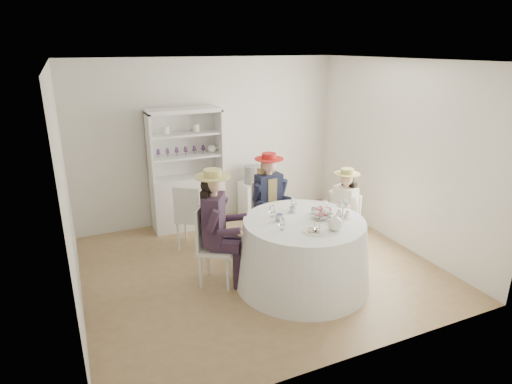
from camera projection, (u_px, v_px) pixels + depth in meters
name	position (u px, v px, depth m)	size (l,w,h in m)	color
ground	(259.00, 267.00, 5.84)	(4.50, 4.50, 0.00)	olive
ceiling	(259.00, 60.00, 4.96)	(4.50, 4.50, 0.00)	white
wall_back	(210.00, 141.00, 7.13)	(4.50, 4.50, 0.00)	silver
wall_front	(355.00, 232.00, 3.67)	(4.50, 4.50, 0.00)	silver
wall_left	(66.00, 196.00, 4.54)	(4.50, 4.50, 0.00)	silver
wall_right	(399.00, 154.00, 6.26)	(4.50, 4.50, 0.00)	silver
tea_table	(303.00, 252.00, 5.32)	(1.69, 1.69, 0.86)	white
hutch	(187.00, 186.00, 6.95)	(1.27, 0.72, 1.95)	silver
side_table	(253.00, 200.00, 7.47)	(0.40, 0.40, 0.62)	silver
hatbox	(253.00, 174.00, 7.32)	(0.30, 0.30, 0.30)	black
guest_left	(216.00, 221.00, 5.18)	(0.64, 0.59, 1.50)	silver
guest_mid	(269.00, 196.00, 6.14)	(0.53, 0.55, 1.44)	silver
guest_right	(344.00, 206.00, 6.03)	(0.52, 0.48, 1.26)	silver
spare_chair	(190.00, 215.00, 6.20)	(0.56, 0.56, 0.98)	silver
teacup_a	(279.00, 218.00, 5.16)	(0.10, 0.10, 0.08)	white
teacup_b	(292.00, 210.00, 5.41)	(0.08, 0.08, 0.07)	white
teacup_c	(314.00, 211.00, 5.39)	(0.08, 0.08, 0.07)	white
flower_bowl	(321.00, 216.00, 5.23)	(0.23, 0.23, 0.06)	white
flower_arrangement	(323.00, 212.00, 5.20)	(0.19, 0.19, 0.07)	#D26973
table_teapot	(335.00, 224.00, 4.89)	(0.24, 0.17, 0.18)	white
sandwich_plate	(314.00, 231.00, 4.85)	(0.26, 0.26, 0.06)	white
cupcake_stand	(343.00, 211.00, 5.26)	(0.22, 0.22, 0.21)	white
stemware_set	(304.00, 215.00, 5.16)	(0.84, 0.87, 0.15)	white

